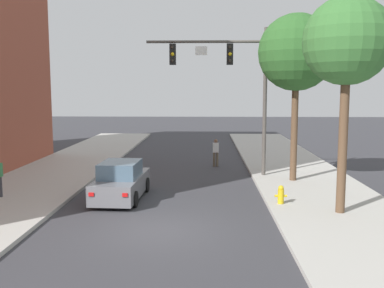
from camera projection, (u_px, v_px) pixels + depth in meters
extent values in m
plane|color=#38383D|center=(157.00, 230.00, 14.33)|extent=(120.00, 120.00, 0.00)
cube|color=#B2AFA8|center=(358.00, 230.00, 14.12)|extent=(5.00, 60.00, 0.15)
cylinder|color=#514C47|center=(265.00, 102.00, 22.36)|extent=(0.20, 0.20, 7.50)
cylinder|color=#514C47|center=(206.00, 42.00, 22.07)|extent=(6.02, 0.14, 0.14)
cube|color=black|center=(230.00, 54.00, 22.11)|extent=(0.32, 0.28, 1.05)
sphere|color=#2D2823|center=(230.00, 47.00, 21.92)|extent=(0.18, 0.18, 0.18)
sphere|color=yellow|center=(230.00, 54.00, 21.96)|extent=(0.18, 0.18, 0.18)
sphere|color=#2D2823|center=(230.00, 61.00, 22.01)|extent=(0.18, 0.18, 0.18)
cube|color=black|center=(173.00, 54.00, 22.20)|extent=(0.32, 0.28, 1.05)
sphere|color=#2D2823|center=(172.00, 47.00, 22.01)|extent=(0.18, 0.18, 0.18)
sphere|color=yellow|center=(172.00, 54.00, 22.05)|extent=(0.18, 0.18, 0.18)
sphere|color=#2D2823|center=(173.00, 61.00, 22.10)|extent=(0.18, 0.18, 0.18)
cube|color=white|center=(201.00, 51.00, 22.12)|extent=(0.60, 0.03, 0.44)
cube|color=slate|center=(121.00, 186.00, 18.38)|extent=(1.88, 4.27, 0.80)
cube|color=slate|center=(120.00, 169.00, 18.14)|extent=(1.58, 2.06, 0.64)
cylinder|color=black|center=(111.00, 184.00, 19.76)|extent=(0.25, 0.65, 0.64)
cylinder|color=black|center=(146.00, 185.00, 19.64)|extent=(0.25, 0.65, 0.64)
cylinder|color=black|center=(93.00, 198.00, 17.18)|extent=(0.25, 0.65, 0.64)
cylinder|color=black|center=(134.00, 199.00, 17.06)|extent=(0.25, 0.65, 0.64)
cube|color=red|center=(91.00, 194.00, 16.32)|extent=(0.20, 0.05, 0.14)
cube|color=red|center=(125.00, 195.00, 16.22)|extent=(0.20, 0.05, 0.14)
cylinder|color=#333338|center=(0.00, 187.00, 18.09)|extent=(0.14, 0.14, 0.85)
cylinder|color=brown|center=(214.00, 159.00, 26.09)|extent=(0.14, 0.14, 0.85)
cylinder|color=brown|center=(217.00, 159.00, 26.09)|extent=(0.14, 0.14, 0.85)
cube|color=silver|center=(216.00, 148.00, 26.00)|extent=(0.36, 0.22, 0.56)
sphere|color=brown|center=(216.00, 141.00, 25.95)|extent=(0.22, 0.22, 0.22)
cylinder|color=gold|center=(281.00, 197.00, 17.05)|extent=(0.24, 0.24, 0.55)
sphere|color=gold|center=(281.00, 188.00, 17.00)|extent=(0.22, 0.22, 0.22)
cylinder|color=gold|center=(276.00, 196.00, 17.05)|extent=(0.12, 0.09, 0.09)
cylinder|color=gold|center=(285.00, 196.00, 17.04)|extent=(0.12, 0.09, 0.09)
cylinder|color=brown|center=(343.00, 145.00, 15.57)|extent=(0.32, 0.32, 4.93)
sphere|color=#387033|center=(347.00, 41.00, 15.12)|extent=(3.06, 3.06, 3.06)
cylinder|color=brown|center=(294.00, 131.00, 21.20)|extent=(0.32, 0.32, 4.79)
sphere|color=#2D6028|center=(296.00, 52.00, 20.74)|extent=(3.64, 3.64, 3.64)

